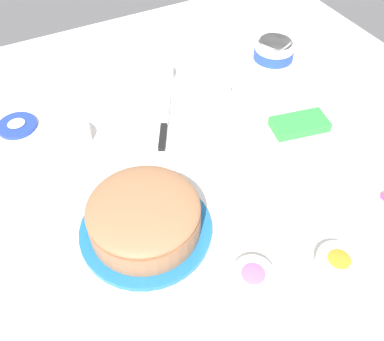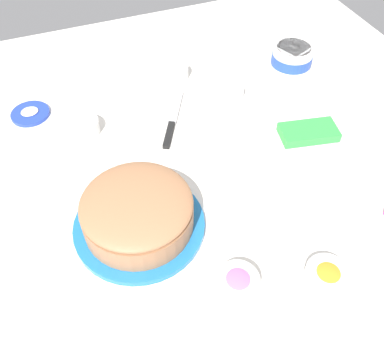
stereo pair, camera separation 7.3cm
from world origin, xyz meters
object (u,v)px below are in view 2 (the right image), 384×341
at_px(frosted_cake, 138,214).
at_px(sprinkle_bowl_rainbow, 227,90).
at_px(candy_box_upper, 308,132).
at_px(spreading_knife, 172,123).
at_px(sprinkle_bowl_orange, 327,277).
at_px(paper_napkin, 331,201).
at_px(frosting_tub_lid, 30,113).
at_px(frosting_tub, 292,57).
at_px(sprinkle_bowl_green, 82,126).
at_px(sprinkle_bowl_yellow, 173,71).
at_px(sprinkle_bowl_pink, 237,283).

height_order(frosted_cake, sprinkle_bowl_rainbow, frosted_cake).
bearing_deg(candy_box_upper, spreading_knife, 162.80).
xyz_separation_m(sprinkle_bowl_orange, paper_napkin, (0.13, 0.17, -0.02)).
bearing_deg(candy_box_upper, frosting_tub_lid, 163.55).
distance_m(frosted_cake, paper_napkin, 0.44).
height_order(frosting_tub_lid, sprinkle_bowl_rainbow, sprinkle_bowl_rainbow).
relative_size(frosting_tub, sprinkle_bowl_rainbow, 1.25).
bearing_deg(sprinkle_bowl_green, spreading_knife, -14.04).
relative_size(sprinkle_bowl_orange, paper_napkin, 0.58).
bearing_deg(frosting_tub, sprinkle_bowl_yellow, 166.12).
distance_m(sprinkle_bowl_rainbow, paper_napkin, 0.45).
height_order(sprinkle_bowl_orange, sprinkle_bowl_green, sprinkle_bowl_orange).
bearing_deg(frosting_tub_lid, paper_napkin, -43.18).
bearing_deg(sprinkle_bowl_yellow, sprinkle_bowl_pink, -99.58).
bearing_deg(sprinkle_bowl_pink, sprinkle_bowl_orange, -16.71).
distance_m(spreading_knife, paper_napkin, 0.46).
height_order(spreading_knife, sprinkle_bowl_green, sprinkle_bowl_green).
distance_m(frosted_cake, sprinkle_bowl_pink, 0.25).
xyz_separation_m(sprinkle_bowl_pink, candy_box_upper, (0.36, 0.33, -0.01)).
height_order(sprinkle_bowl_orange, sprinkle_bowl_yellow, sprinkle_bowl_orange).
height_order(sprinkle_bowl_green, sprinkle_bowl_pink, sprinkle_bowl_pink).
bearing_deg(sprinkle_bowl_rainbow, candy_box_upper, -61.80).
bearing_deg(sprinkle_bowl_green, sprinkle_bowl_rainbow, 1.02).
bearing_deg(frosted_cake, sprinkle_bowl_green, 98.56).
bearing_deg(frosting_tub, sprinkle_bowl_rainbow, -167.85).
bearing_deg(frosted_cake, frosting_tub, 33.76).
xyz_separation_m(frosted_cake, sprinkle_bowl_pink, (0.13, -0.21, -0.02)).
height_order(sprinkle_bowl_rainbow, candy_box_upper, sprinkle_bowl_rainbow).
bearing_deg(sprinkle_bowl_pink, spreading_knife, 85.04).
bearing_deg(paper_napkin, candy_box_upper, 71.71).
xyz_separation_m(spreading_knife, sprinkle_bowl_orange, (0.12, -0.55, 0.02)).
xyz_separation_m(frosted_cake, sprinkle_bowl_rainbow, (0.37, 0.36, -0.03)).
relative_size(frosted_cake, sprinkle_bowl_rainbow, 2.86).
height_order(sprinkle_bowl_yellow, paper_napkin, sprinkle_bowl_yellow).
xyz_separation_m(sprinkle_bowl_green, sprinkle_bowl_rainbow, (0.42, 0.01, -0.00)).
relative_size(sprinkle_bowl_pink, sprinkle_bowl_rainbow, 0.83).
height_order(frosting_tub_lid, sprinkle_bowl_orange, sprinkle_bowl_orange).
distance_m(sprinkle_bowl_pink, candy_box_upper, 0.49).
bearing_deg(sprinkle_bowl_yellow, frosting_tub, -13.88).
bearing_deg(frosted_cake, spreading_knife, 58.57).
bearing_deg(spreading_knife, sprinkle_bowl_orange, -77.35).
relative_size(frosted_cake, sprinkle_bowl_green, 3.13).
distance_m(sprinkle_bowl_pink, paper_napkin, 0.32).
xyz_separation_m(frosted_cake, paper_napkin, (0.43, -0.09, -0.04)).
bearing_deg(sprinkle_bowl_pink, frosted_cake, 122.59).
bearing_deg(paper_napkin, spreading_knife, 122.91).
relative_size(spreading_knife, sprinkle_bowl_pink, 2.59).
bearing_deg(sprinkle_bowl_rainbow, frosting_tub_lid, 168.16).
distance_m(spreading_knife, sprinkle_bowl_green, 0.24).
bearing_deg(spreading_knife, sprinkle_bowl_pink, -94.96).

